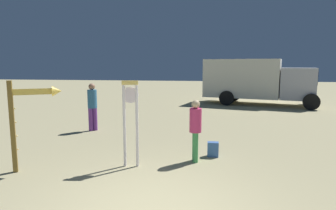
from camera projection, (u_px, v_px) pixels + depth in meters
standing_clock at (131, 115)px, 7.07m from camera, size 0.40×0.13×2.12m
arrow_sign at (31, 109)px, 6.79m from camera, size 1.10×0.70×2.15m
person_near_clock at (195, 127)px, 7.48m from camera, size 0.31×0.31×1.61m
backpack at (213, 149)px, 7.98m from camera, size 0.30×0.23×0.40m
person_distant at (92, 104)px, 11.01m from camera, size 0.35×0.35×1.80m
box_truck_near at (255, 80)px, 18.28m from camera, size 7.13×4.17×2.83m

